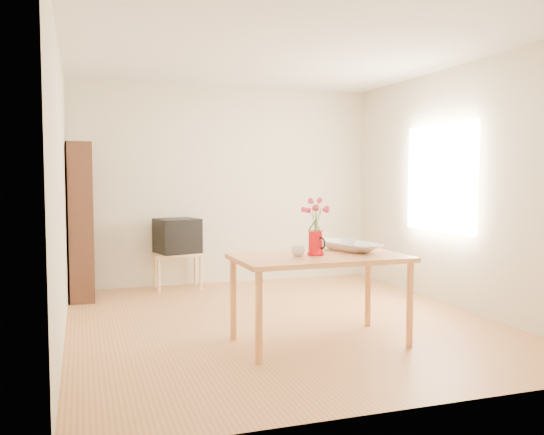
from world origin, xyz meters
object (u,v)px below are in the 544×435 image
object	(u,v)px
pitcher	(316,244)
television	(177,235)
mug	(298,251)
bowl	(349,225)
table	(320,265)

from	to	relation	value
pitcher	television	size ratio (longest dim) A/B	0.36
pitcher	television	world-z (taller)	pitcher
mug	bowl	distance (m)	0.63
bowl	pitcher	bearing A→B (deg)	-154.38
pitcher	bowl	xyz separation A→B (m)	(0.40, 0.19, 0.13)
mug	bowl	size ratio (longest dim) A/B	0.22
table	mug	distance (m)	0.23
television	pitcher	bearing A→B (deg)	-89.33
table	television	bearing A→B (deg)	104.11
pitcher	mug	bearing A→B (deg)	169.74
mug	bowl	bearing A→B (deg)	160.47
table	pitcher	bearing A→B (deg)	136.96
mug	television	bearing A→B (deg)	-118.22
table	pitcher	world-z (taller)	pitcher
mug	pitcher	bearing A→B (deg)	146.19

